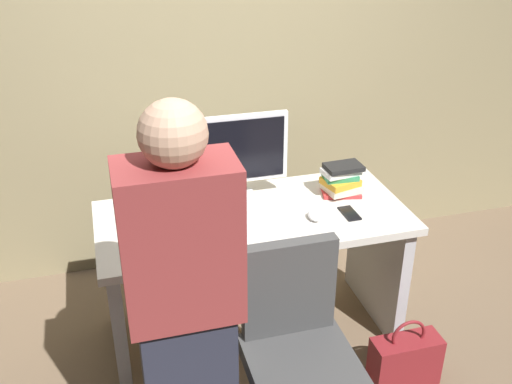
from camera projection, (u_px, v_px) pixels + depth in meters
The scene contains 13 objects.
ground_plane at pixel (254, 332), 3.31m from camera, with size 9.00×9.00×0.00m, color brown.
wall_back at pixel (210, 23), 3.40m from camera, with size 6.40×0.10×3.00m, color #8C7F5B.
desk at pixel (253, 252), 3.07m from camera, with size 1.54×0.71×0.75m.
office_chair at pixel (297, 363), 2.49m from camera, with size 0.52×0.52×0.94m.
person_at_desk at pixel (185, 313), 2.13m from camera, with size 0.40×0.24×1.64m.
monitor at pixel (235, 153), 3.00m from camera, with size 0.54×0.14×0.46m.
keyboard at pixel (252, 228), 2.83m from camera, with size 0.43×0.13×0.02m, color white.
mouse at pixel (314, 216), 2.92m from camera, with size 0.06×0.10×0.03m, color white.
cup_near_keyboard at pixel (162, 235), 2.69m from camera, with size 0.07×0.07×0.10m, color white.
cup_by_monitor at pixel (146, 207), 2.94m from camera, with size 0.07×0.07×0.09m, color silver.
book_stack at pixel (341, 180), 3.13m from camera, with size 0.23×0.19×0.17m.
cell_phone at pixel (349, 213), 2.97m from camera, with size 0.07×0.14×0.01m, color black.
handbag at pixel (405, 360), 2.92m from camera, with size 0.34×0.14×0.38m.
Camera 1 is at (-0.68, -2.49, 2.21)m, focal length 41.99 mm.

